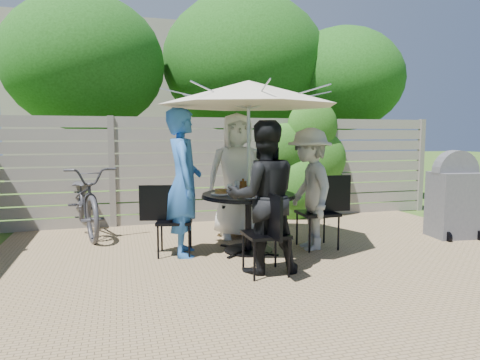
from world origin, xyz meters
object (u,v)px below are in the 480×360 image
object	(u,v)px
patio_table	(248,211)
person_front	(263,198)
coffee_cup	(252,187)
umbrella	(249,93)
glass_front	(261,190)
chair_left	(174,235)
syrup_jug	(243,187)
chair_front	(266,251)
bicycle	(85,200)
plate_left	(221,192)
person_back	(237,176)
person_left	(184,183)
person_right	(309,189)
chair_back	(236,216)
glass_back	(237,186)
plate_front	(254,195)
glass_left	(230,190)
plate_right	(275,191)
glass_right	(266,187)
plate_back	(243,188)
bbq_grill	(454,198)
chair_right	(318,227)

from	to	relation	value
patio_table	person_front	world-z (taller)	person_front
person_front	coffee_cup	size ratio (longest dim) A/B	14.12
umbrella	glass_front	world-z (taller)	umbrella
chair_left	syrup_jug	world-z (taller)	syrup_jug
chair_front	bicycle	xyz separation A→B (m)	(-2.03, 2.63, 0.25)
glass_front	patio_table	bearing A→B (deg)	106.47
plate_left	syrup_jug	size ratio (longest dim) A/B	1.62
chair_left	syrup_jug	size ratio (longest dim) A/B	5.69
person_back	coffee_cup	bearing A→B (deg)	-80.69
person_left	person_right	size ratio (longest dim) A/B	1.15
chair_left	person_right	xyz separation A→B (m)	(1.79, -0.17, 0.54)
syrup_jug	chair_left	bearing A→B (deg)	177.52
syrup_jug	bicycle	distance (m)	2.64
chair_back	person_back	distance (m)	0.65
person_left	bicycle	world-z (taller)	person_left
chair_left	glass_back	bearing A→B (deg)	23.44
person_front	plate_front	bearing A→B (deg)	-90.00
glass_left	glass_front	world-z (taller)	same
chair_back	person_back	bearing A→B (deg)	0.92
person_right	plate_right	distance (m)	0.47
glass_front	plate_front	bearing A→B (deg)	-141.78
glass_front	glass_right	size ratio (longest dim) A/B	1.00
plate_left	glass_front	size ratio (longest dim) A/B	1.86
plate_right	person_left	bearing A→B (deg)	174.47
person_front	plate_right	distance (m)	0.91
plate_back	bbq_grill	bearing A→B (deg)	-7.95
patio_table	glass_front	distance (m)	0.41
patio_table	bbq_grill	world-z (taller)	bbq_grill
person_left	plate_left	world-z (taller)	person_left
chair_left	glass_right	distance (m)	1.36
plate_back	patio_table	bearing A→B (deg)	-95.53
patio_table	chair_left	world-z (taller)	chair_left
plate_front	coffee_cup	xyz separation A→B (m)	(0.16, 0.57, 0.04)
person_back	chair_right	xyz separation A→B (m)	(0.88, -0.92, -0.63)
plate_front	plate_right	distance (m)	0.51
coffee_cup	patio_table	bearing A→B (deg)	-119.97
glass_right	coffee_cup	xyz separation A→B (m)	(-0.15, 0.13, -0.01)
umbrella	plate_front	world-z (taller)	umbrella
person_front	coffee_cup	distance (m)	1.05
glass_back	bicycle	bearing A→B (deg)	145.57
person_front	plate_back	size ratio (longest dim) A/B	6.52
person_back	bicycle	size ratio (longest dim) A/B	0.91
chair_right	glass_left	xyz separation A→B (m)	(-1.23, 0.01, 0.55)
glass_left	glass_front	distance (m)	0.40
person_back	syrup_jug	world-z (taller)	person_back
person_left	glass_back	size ratio (longest dim) A/B	13.36
chair_front	person_right	xyz separation A→B (m)	(0.92, 0.88, 0.53)
person_left	coffee_cup	world-z (taller)	person_left
plate_back	plate_front	xyz separation A→B (m)	(-0.07, -0.72, 0.00)
coffee_cup	bicycle	world-z (taller)	bicycle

